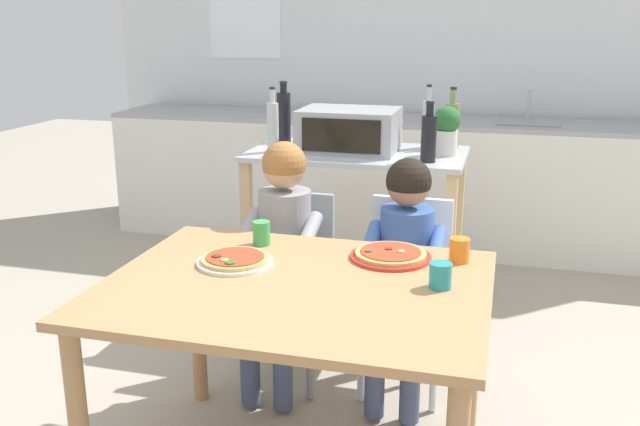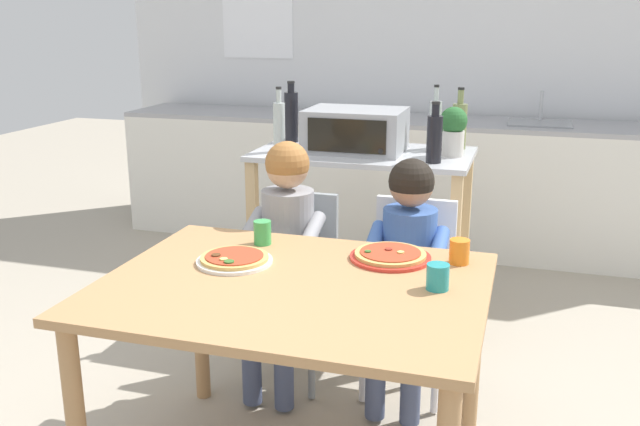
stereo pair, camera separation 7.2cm
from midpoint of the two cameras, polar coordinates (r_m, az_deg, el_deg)
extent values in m
plane|color=#A89E8C|center=(3.64, 4.92, -9.65)|extent=(12.36, 12.36, 0.00)
cube|color=silver|center=(5.18, 9.87, 13.29)|extent=(4.75, 0.12, 2.70)
cube|color=white|center=(5.45, -4.77, 16.74)|extent=(0.56, 0.01, 0.80)
cube|color=silver|center=(4.90, 8.75, 2.29)|extent=(4.27, 0.60, 0.86)
cube|color=#9E9EA3|center=(4.82, 8.97, 7.42)|extent=(4.27, 0.60, 0.03)
cube|color=gray|center=(4.77, 17.95, 6.92)|extent=(0.40, 0.33, 0.02)
cylinder|color=#B7BABF|center=(4.88, 18.05, 8.31)|extent=(0.02, 0.02, 0.20)
cube|color=#B7BABF|center=(3.48, 4.16, 4.83)|extent=(1.07, 0.60, 0.02)
cube|color=tan|center=(3.64, 3.98, -4.19)|extent=(0.98, 0.55, 0.02)
cube|color=tan|center=(3.50, -4.87, -2.87)|extent=(0.05, 0.05, 0.89)
cube|color=tan|center=(3.28, 11.43, -4.44)|extent=(0.05, 0.05, 0.89)
cube|color=tan|center=(3.97, -2.09, -0.55)|extent=(0.05, 0.05, 0.89)
cube|color=tan|center=(3.77, 12.24, -1.78)|extent=(0.05, 0.05, 0.89)
cube|color=#999BA0|center=(3.47, 3.54, 6.78)|extent=(0.48, 0.35, 0.21)
cube|color=black|center=(3.30, 2.81, 6.32)|extent=(0.38, 0.01, 0.16)
cylinder|color=black|center=(3.27, 5.62, 5.06)|extent=(0.02, 0.01, 0.02)
cylinder|color=black|center=(3.24, 9.97, 5.94)|extent=(0.07, 0.07, 0.21)
cylinder|color=black|center=(3.22, 10.09, 8.29)|extent=(0.04, 0.04, 0.05)
cylinder|color=black|center=(3.21, 10.11, 8.87)|extent=(0.04, 0.04, 0.01)
cylinder|color=#ADB7B2|center=(3.45, -2.76, 7.00)|extent=(0.06, 0.06, 0.24)
cylinder|color=#ADB7B2|center=(3.43, -2.79, 9.53)|extent=(0.03, 0.03, 0.07)
cylinder|color=black|center=(3.43, -2.80, 10.19)|extent=(0.03, 0.03, 0.01)
cylinder|color=black|center=(3.73, -1.81, 7.84)|extent=(0.07, 0.07, 0.26)
cylinder|color=black|center=(3.71, -1.83, 10.20)|extent=(0.04, 0.04, 0.05)
cylinder|color=black|center=(3.71, -1.83, 10.65)|extent=(0.04, 0.04, 0.01)
cylinder|color=#ADB7B2|center=(3.58, 9.96, 7.10)|extent=(0.06, 0.06, 0.24)
cylinder|color=#ADB7B2|center=(3.56, 10.08, 9.55)|extent=(0.02, 0.02, 0.07)
cylinder|color=black|center=(3.56, 10.12, 10.20)|extent=(0.03, 0.03, 0.01)
cylinder|color=olive|center=(3.60, 11.88, 6.94)|extent=(0.07, 0.07, 0.23)
cylinder|color=olive|center=(3.58, 12.02, 9.28)|extent=(0.03, 0.03, 0.07)
cylinder|color=black|center=(3.58, 12.06, 9.93)|extent=(0.03, 0.03, 0.01)
cylinder|color=beige|center=(3.41, 11.38, 5.60)|extent=(0.11, 0.11, 0.12)
sphere|color=#28602D|center=(3.40, 11.49, 7.43)|extent=(0.13, 0.13, 0.13)
cube|color=#AD7F51|center=(2.25, -1.31, -6.05)|extent=(1.23, 0.95, 0.03)
cylinder|color=#AD7F51|center=(2.95, -9.10, -8.57)|extent=(0.06, 0.06, 0.71)
cylinder|color=#AD7F51|center=(2.69, 13.16, -11.32)|extent=(0.06, 0.06, 0.71)
cube|color=gray|center=(3.02, -1.88, -5.99)|extent=(0.36, 0.36, 0.04)
cube|color=gray|center=(3.10, -0.96, -1.68)|extent=(0.34, 0.03, 0.38)
cylinder|color=gray|center=(2.94, 0.03, -11.33)|extent=(0.03, 0.03, 0.42)
cylinder|color=gray|center=(3.04, -5.49, -10.53)|extent=(0.03, 0.03, 0.42)
cylinder|color=gray|center=(3.20, 1.61, -8.97)|extent=(0.03, 0.03, 0.42)
cylinder|color=gray|center=(3.29, -3.50, -8.32)|extent=(0.03, 0.03, 0.42)
cube|color=silver|center=(2.95, 7.86, -6.73)|extent=(0.36, 0.36, 0.04)
cube|color=silver|center=(3.03, 8.48, -2.28)|extent=(0.34, 0.03, 0.38)
cylinder|color=silver|center=(2.89, 10.20, -12.15)|extent=(0.03, 0.03, 0.42)
cylinder|color=silver|center=(2.93, 4.26, -11.49)|extent=(0.03, 0.03, 0.42)
cylinder|color=silver|center=(3.16, 10.88, -9.65)|extent=(0.03, 0.03, 0.42)
cylinder|color=silver|center=(3.20, 5.47, -9.10)|extent=(0.03, 0.03, 0.42)
cube|color=#424C6B|center=(2.87, -1.45, -6.40)|extent=(0.10, 0.30, 0.10)
cylinder|color=#424C6B|center=(2.86, -2.26, -11.81)|extent=(0.08, 0.08, 0.44)
cube|color=#424C6B|center=(2.91, -4.09, -6.08)|extent=(0.10, 0.30, 0.10)
cylinder|color=#424C6B|center=(2.90, -4.92, -11.40)|extent=(0.08, 0.08, 0.44)
cylinder|color=gray|center=(2.80, -0.07, -1.86)|extent=(0.06, 0.26, 0.15)
cylinder|color=gray|center=(2.89, -5.01, -1.39)|extent=(0.06, 0.26, 0.15)
cylinder|color=gray|center=(2.95, -1.92, -1.78)|extent=(0.22, 0.22, 0.39)
sphere|color=tan|center=(2.87, -1.97, 3.76)|extent=(0.18, 0.18, 0.18)
sphere|color=#9E6633|center=(2.87, -1.97, 4.07)|extent=(0.18, 0.18, 0.18)
cube|color=#424C6B|center=(2.80, 8.85, -7.17)|extent=(0.10, 0.30, 0.10)
cylinder|color=#424C6B|center=(2.78, 8.23, -12.74)|extent=(0.08, 0.08, 0.44)
cube|color=#424C6B|center=(2.82, 6.01, -6.89)|extent=(0.10, 0.30, 0.10)
cylinder|color=#424C6B|center=(2.80, 5.34, -12.41)|extent=(0.08, 0.08, 0.44)
cylinder|color=#3D60A8|center=(2.76, 10.38, -3.11)|extent=(0.06, 0.26, 0.15)
cylinder|color=#3D60A8|center=(2.79, 5.08, -2.64)|extent=(0.06, 0.26, 0.15)
cylinder|color=#3D60A8|center=(2.88, 8.01, -2.89)|extent=(0.22, 0.22, 0.34)
sphere|color=#A37556|center=(2.80, 8.22, 2.26)|extent=(0.18, 0.18, 0.18)
sphere|color=black|center=(2.80, 8.24, 2.57)|extent=(0.18, 0.18, 0.18)
cylinder|color=white|center=(2.43, -6.16, -3.95)|extent=(0.26, 0.26, 0.01)
cylinder|color=tan|center=(2.43, -6.17, -3.68)|extent=(0.24, 0.24, 0.01)
cylinder|color=#B23D23|center=(2.42, -6.18, -3.50)|extent=(0.20, 0.20, 0.00)
cylinder|color=#DBC666|center=(2.38, -7.03, -3.78)|extent=(0.03, 0.03, 0.01)
cylinder|color=#563319|center=(2.43, -7.67, -3.43)|extent=(0.03, 0.03, 0.01)
cylinder|color=#386628|center=(2.36, -6.58, -3.99)|extent=(0.03, 0.03, 0.01)
cylinder|color=red|center=(2.47, 6.61, -3.64)|extent=(0.29, 0.29, 0.01)
cylinder|color=tan|center=(2.46, 6.62, -3.38)|extent=(0.25, 0.25, 0.01)
cylinder|color=#B23D23|center=(2.46, 6.62, -3.20)|extent=(0.21, 0.21, 0.00)
cylinder|color=#DBC666|center=(2.45, 7.46, -3.21)|extent=(0.02, 0.02, 0.01)
cylinder|color=maroon|center=(2.48, 6.47, -2.97)|extent=(0.03, 0.03, 0.01)
cylinder|color=#386628|center=(2.45, 4.78, -3.16)|extent=(0.02, 0.02, 0.01)
cylinder|color=green|center=(2.61, -3.94, -1.61)|extent=(0.07, 0.07, 0.09)
cylinder|color=orange|center=(2.45, 12.16, -3.10)|extent=(0.07, 0.07, 0.09)
cylinder|color=teal|center=(2.22, 10.53, -5.16)|extent=(0.07, 0.07, 0.08)
camera|label=1|loc=(0.04, -89.17, 0.24)|focal=39.10mm
camera|label=2|loc=(0.04, 90.83, -0.24)|focal=39.10mm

